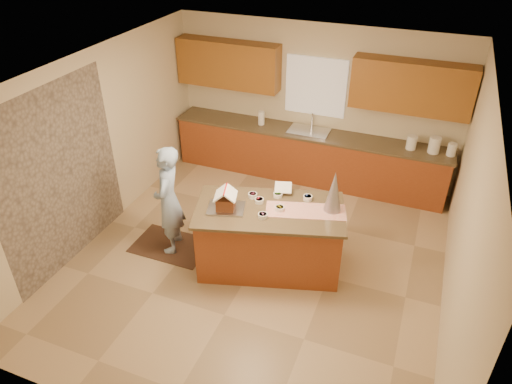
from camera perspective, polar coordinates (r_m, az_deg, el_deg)
floor at (r=6.84m, az=0.17°, el=-8.09°), size 5.50×5.50×0.00m
ceiling at (r=5.47m, az=0.21°, el=13.87°), size 5.50×5.50×0.00m
wall_back at (r=8.41m, az=7.13°, el=10.65°), size 5.50×5.50×0.00m
wall_front at (r=4.19m, az=-14.24°, el=-16.71°), size 5.50×5.50×0.00m
wall_left at (r=7.22m, az=-18.71°, el=5.30°), size 5.50×5.50×0.00m
wall_right at (r=5.78m, az=24.00°, el=-3.15°), size 5.50×5.50×0.00m
stone_accent at (r=6.75m, az=-22.49°, el=1.51°), size 0.00×2.50×2.50m
window_curtain at (r=8.27m, az=7.22°, el=12.50°), size 1.05×0.03×1.00m
back_counter_base at (r=8.53m, az=6.18°, el=4.28°), size 4.80×0.60×0.88m
back_counter_top at (r=8.32m, az=6.37°, el=7.07°), size 4.85×0.63×0.04m
upper_cabinet_left at (r=8.55m, az=-3.35°, el=15.13°), size 1.85×0.35×0.80m
upper_cabinet_right at (r=7.84m, az=18.26°, el=11.94°), size 1.85×0.35×0.80m
sink at (r=8.32m, az=6.37°, el=7.01°), size 0.70×0.45×0.12m
faucet at (r=8.41m, az=6.78°, el=8.54°), size 0.03×0.03×0.28m
island_base at (r=6.46m, az=1.61°, el=-5.68°), size 2.05×1.42×0.91m
island_top at (r=6.18m, az=1.67°, el=-2.22°), size 2.15×1.52×0.04m
table_runner at (r=6.16m, az=6.00°, el=-2.25°), size 1.10×0.65×0.01m
baking_tray at (r=6.17m, az=-3.63°, el=-1.96°), size 0.56×0.47×0.03m
cookbook at (r=6.44m, az=3.30°, el=0.53°), size 0.27×0.23×0.10m
tinsel_tree at (r=6.07m, az=9.37°, el=0.06°), size 0.28×0.28×0.57m
rug at (r=7.17m, az=-10.19°, el=-6.38°), size 1.10×0.72×0.01m
boy at (r=6.67m, az=-10.49°, el=-1.01°), size 0.54×0.68×1.63m
canister_a at (r=8.05m, az=18.24°, el=5.69°), size 0.16×0.16×0.22m
canister_b at (r=8.04m, az=20.71°, el=5.33°), size 0.18×0.18×0.26m
canister_c at (r=8.07m, az=22.53°, el=4.75°), size 0.14×0.14×0.20m
paper_towel at (r=8.50m, az=0.64°, el=8.91°), size 0.11×0.11×0.24m
gingerbread_house at (r=6.10m, az=-3.67°, el=-1.02°), size 0.35×0.36×0.29m
candy_bowls at (r=6.26m, az=2.11°, el=-1.20°), size 0.83×0.73×0.06m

